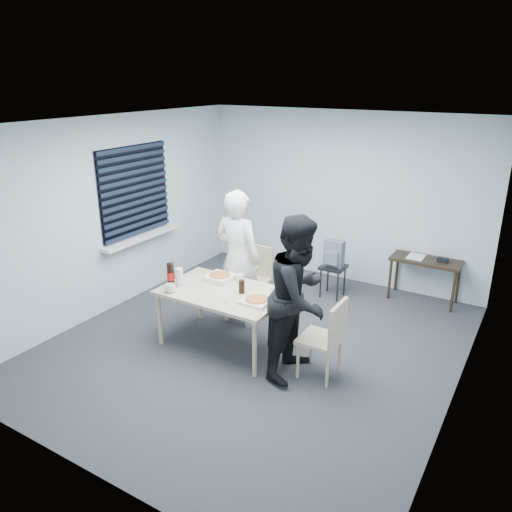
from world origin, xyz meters
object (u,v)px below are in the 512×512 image
Objects in this scene: chair_right at (328,334)px; backpack at (334,254)px; stool at (333,273)px; person_white at (238,259)px; person_black at (299,297)px; mug_a at (170,288)px; dining_table at (224,295)px; chair_far at (255,274)px; soda_bottle at (171,275)px; mug_b at (240,278)px; side_table at (426,264)px.

backpack is at bearing 111.31° from chair_right.
person_white is at bearing -118.10° from stool.
person_black reaches higher than mug_a.
chair_far reaches higher than dining_table.
backpack is 1.36× the size of soda_bottle.
chair_far is 8.90× the size of mug_b.
side_table is 2.00× the size of stool.
person_white is 14.39× the size of mug_a.
stool is at bearing 74.01° from dining_table.
backpack is 2.54m from mug_a.
person_black is (-0.32, -0.05, 0.37)m from chair_right.
stool is at bearing 49.98° from chair_far.
person_white is 1.65m from stool.
person_black is at bearing -77.61° from stool.
mug_a is at bearing -102.06° from chair_far.
mug_b is (-0.56, -1.61, 0.09)m from backpack.
person_black is 2.07m from backpack.
person_white and person_black have the same top height.
chair_far is at bearing 145.42° from chair_right.
stool is (-0.76, 1.97, -0.15)m from chair_right.
side_table is at bearing 80.83° from chair_right.
side_table is at bearing 36.74° from chair_far.
mug_b is (0.21, -0.71, 0.24)m from chair_far.
chair_far is 0.50× the size of person_black.
person_white is at bearing 158.62° from chair_right.
stool is 1.76m from mug_b.
mug_a is at bearing 100.97° from person_black.
person_black is at bearing -171.61° from chair_right.
soda_bottle is at bearing -108.47° from chair_far.
chair_far is 0.50× the size of person_white.
chair_far is at bearing -130.02° from stool.
person_black reaches higher than chair_far.
person_white is 0.90m from soda_bottle.
dining_table is at bearing -90.83° from mug_b.
soda_bottle is (-1.18, -2.16, 0.47)m from stool.
chair_far is 0.60m from person_white.
soda_bottle reaches higher than dining_table.
soda_bottle is (-0.42, -1.24, 0.33)m from chair_far.
chair_far reaches higher than mug_b.
person_black is 3.71× the size of stool.
backpack is (-0.44, 2.01, -0.22)m from person_black.
side_table is at bearing 16.41° from backpack.
mug_a is (-1.51, -0.29, -0.13)m from person_black.
dining_table is 5.11× the size of soda_bottle.
mug_b is (0.00, 0.34, 0.11)m from dining_table.
backpack is at bearing 73.92° from dining_table.
person_black reaches higher than stool.
stool is 0.30m from backpack.
person_black is 1.54m from mug_a.
chair_far is 2.32× the size of backpack.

